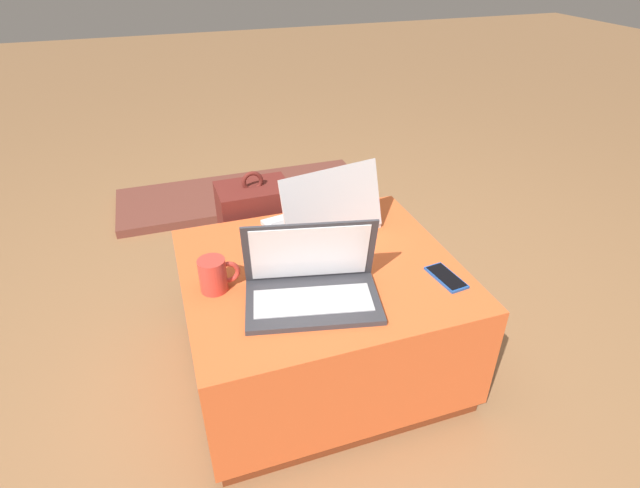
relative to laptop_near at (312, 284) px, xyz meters
name	(u,v)px	position (x,y,z in m)	size (l,w,h in m)	color
ground_plane	(320,362)	(0.07, 0.14, -0.47)	(14.00, 14.00, 0.00)	olive
ottoman	(320,317)	(0.07, 0.14, -0.26)	(0.85, 0.76, 0.42)	maroon
laptop_near	(312,284)	(0.00, 0.00, 0.00)	(0.42, 0.30, 0.23)	#333338
laptop_far	(324,217)	(0.16, 0.36, 0.00)	(0.40, 0.30, 0.24)	silver
cell_phone	(446,277)	(0.42, -0.04, -0.04)	(0.08, 0.15, 0.01)	#1E4C9E
backpack	(256,240)	(-0.03, 0.67, -0.24)	(0.28, 0.25, 0.54)	#5B1E19
coffee_mug	(214,275)	(-0.26, 0.13, 0.00)	(0.12, 0.08, 0.10)	red
fireplace_hearth	(244,194)	(0.07, 1.52, -0.45)	(1.40, 0.50, 0.04)	brown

